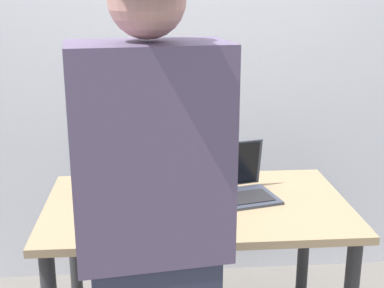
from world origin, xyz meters
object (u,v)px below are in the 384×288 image
at_px(beer_bottle_green, 133,167).
at_px(coffee_mug, 127,200).
at_px(person_figure, 153,262).
at_px(beer_bottle_amber, 88,168).
at_px(laptop, 234,185).

relative_size(beer_bottle_green, coffee_mug, 2.90).
height_order(beer_bottle_green, coffee_mug, beer_bottle_green).
relative_size(beer_bottle_green, person_figure, 0.18).
height_order(beer_bottle_amber, person_figure, person_figure).
bearing_deg(person_figure, beer_bottle_amber, 108.80).
xyz_separation_m(person_figure, coffee_mug, (-0.10, 0.57, -0.04)).
height_order(laptop, beer_bottle_green, beer_bottle_green).
xyz_separation_m(beer_bottle_green, coffee_mug, (-0.02, -0.19, -0.07)).
relative_size(laptop, person_figure, 0.21).
bearing_deg(beer_bottle_green, coffee_mug, -96.55).
bearing_deg(coffee_mug, laptop, 17.11).
xyz_separation_m(laptop, coffee_mug, (-0.44, -0.14, 0.00)).
bearing_deg(coffee_mug, beer_bottle_green, 83.45).
bearing_deg(coffee_mug, beer_bottle_amber, 128.28).
xyz_separation_m(beer_bottle_amber, coffee_mug, (0.17, -0.21, -0.06)).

